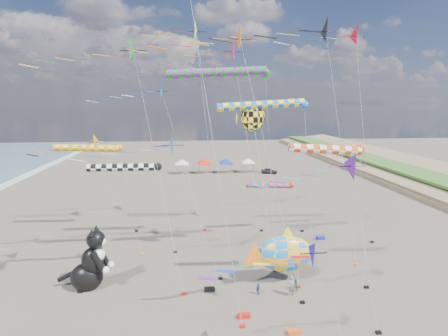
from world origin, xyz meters
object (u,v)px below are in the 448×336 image
object	(u,v)px
cat_inflatable	(89,258)
child_blue	(258,289)
fish_inflatable	(284,254)
child_green	(296,285)
person_adult	(292,286)
parked_car	(269,171)

from	to	relation	value
cat_inflatable	child_blue	world-z (taller)	cat_inflatable
fish_inflatable	child_green	size ratio (longest dim) A/B	6.60
person_adult	child_blue	xyz separation A→B (m)	(-2.73, 0.49, -0.40)
person_adult	child_blue	world-z (taller)	person_adult
cat_inflatable	parked_car	bearing A→B (deg)	69.73
parked_car	person_adult	bearing A→B (deg)	-174.69
cat_inflatable	parked_car	xyz separation A→B (m)	(26.90, 46.71, -2.15)
child_green	parked_car	xyz separation A→B (m)	(9.50, 49.04, 0.12)
cat_inflatable	person_adult	bearing A→B (deg)	-0.94
cat_inflatable	fish_inflatable	size ratio (longest dim) A/B	0.84
fish_inflatable	parked_car	size ratio (longest dim) A/B	1.82
child_blue	parked_car	size ratio (longest dim) A/B	0.26
cat_inflatable	child_green	xyz separation A→B (m)	(17.40, -2.33, -2.27)
person_adult	parked_car	distance (m)	50.87
person_adult	child_green	world-z (taller)	person_adult
cat_inflatable	child_blue	distance (m)	14.49
parked_car	child_green	bearing A→B (deg)	-174.19
cat_inflatable	person_adult	xyz separation A→B (m)	(16.79, -3.15, -1.91)
fish_inflatable	parked_car	xyz separation A→B (m)	(10.21, 47.64, -2.10)
person_adult	parked_car	size ratio (longest dim) A/B	0.48
person_adult	child_blue	distance (m)	2.80
person_adult	parked_car	xyz separation A→B (m)	(10.11, 49.86, -0.25)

